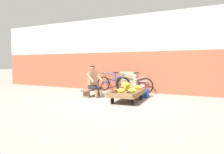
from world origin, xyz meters
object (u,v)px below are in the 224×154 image
low_bench (93,91)px  weighing_scale (143,85)px  vendor_seated (94,81)px  banana_cart (127,94)px  sign_board (128,82)px  plastic_crate (143,93)px  bicycle_near_left (113,83)px  bicycle_far_left (134,84)px

low_bench → weighing_scale: 1.90m
vendor_seated → weighing_scale: vendor_seated is taller
banana_cart → sign_board: sign_board is taller
low_bench → plastic_crate: bearing=15.6°
banana_cart → low_bench: (-1.60, 0.49, -0.04)m
low_bench → banana_cart: bearing=-16.9°
vendor_seated → plastic_crate: (1.74, 0.55, -0.42)m
bicycle_near_left → sign_board: size_ratio=1.88×
bicycle_near_left → vendor_seated: bearing=-92.7°
bicycle_near_left → banana_cart: bearing=-53.4°
banana_cart → plastic_crate: banana_cart is taller
vendor_seated → bicycle_far_left: vendor_seated is taller
weighing_scale → bicycle_far_left: size_ratio=0.18×
plastic_crate → bicycle_near_left: bicycle_near_left is taller
banana_cart → bicycle_near_left: size_ratio=0.90×
weighing_scale → vendor_seated: bearing=-162.6°
plastic_crate → sign_board: sign_board is taller
low_bench → weighing_scale: size_ratio=3.71×
plastic_crate → weighing_scale: 0.30m
plastic_crate → bicycle_far_left: size_ratio=0.22×
low_bench → vendor_seated: 0.38m
weighing_scale → banana_cart: bearing=-102.1°
vendor_seated → bicycle_near_left: (0.07, 1.51, -0.21)m
vendor_seated → sign_board: bearing=67.0°
banana_cart → sign_board: 2.29m
plastic_crate → weighing_scale: size_ratio=1.20×
weighing_scale → bicycle_near_left: (-1.67, 0.96, -0.10)m
banana_cart → plastic_crate: 1.02m
bicycle_near_left → bicycle_far_left: (0.96, -0.03, 0.00)m
vendor_seated → bicycle_near_left: 1.53m
banana_cart → bicycle_far_left: (-0.49, 1.93, 0.11)m
weighing_scale → bicycle_near_left: bicycle_near_left is taller
weighing_scale → bicycle_far_left: 1.18m
plastic_crate → low_bench: bearing=-164.4°
bicycle_near_left → bicycle_far_left: bearing=-1.8°
weighing_scale → bicycle_far_left: bearing=127.2°
banana_cart → plastic_crate: (0.21, 1.00, -0.09)m
bicycle_near_left → sign_board: bearing=14.9°
banana_cart → vendor_seated: vendor_seated is taller
sign_board → plastic_crate: bearing=-47.9°
low_bench → bicycle_far_left: size_ratio=0.67×
vendor_seated → weighing_scale: size_ratio=3.80×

